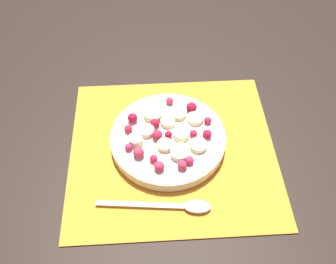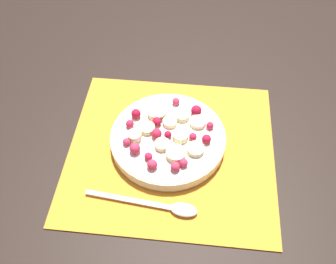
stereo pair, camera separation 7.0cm
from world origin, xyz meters
The scene contains 4 objects.
ground_plane centered at (0.00, 0.00, 0.00)m, with size 3.00×3.00×0.00m, color black.
placemat centered at (0.00, 0.00, 0.00)m, with size 0.39×0.36×0.01m.
fruit_bowl centered at (-0.01, 0.02, 0.02)m, with size 0.22×0.22×0.05m.
spoon centered at (0.00, -0.12, 0.01)m, with size 0.20×0.04×0.01m.
Camera 1 is at (-0.03, -0.42, 0.59)m, focal length 40.00 mm.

